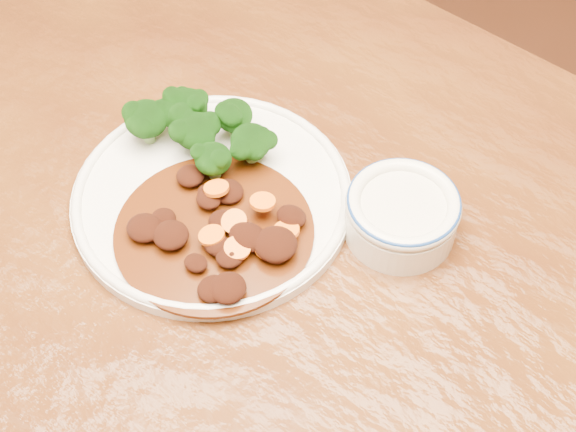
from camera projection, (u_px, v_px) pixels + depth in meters
The scene contains 5 objects.
dining_table at pixel (281, 292), 0.91m from camera, with size 1.60×1.08×0.75m.
dinner_plate at pixel (212, 196), 0.88m from camera, with size 0.31×0.31×0.02m.
broccoli_florets at pixel (197, 125), 0.89m from camera, with size 0.16×0.11×0.05m.
mince_stew at pixel (220, 233), 0.83m from camera, with size 0.21×0.21×0.03m.
dip_bowl at pixel (402, 213), 0.84m from camera, with size 0.12×0.12×0.05m.
Camera 1 is at (0.28, -0.40, 1.44)m, focal length 50.00 mm.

